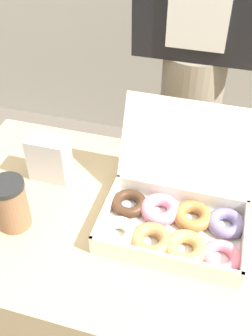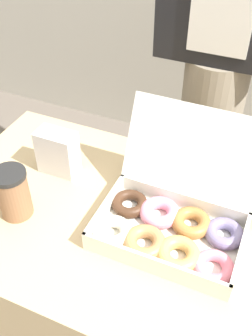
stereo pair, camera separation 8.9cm
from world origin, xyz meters
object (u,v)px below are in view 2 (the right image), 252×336
object	(u,v)px
coffee_cup	(13,193)
napkin_holder	(58,152)
donut_box	(171,223)
person_customer	(223,33)

from	to	relation	value
coffee_cup	napkin_holder	size ratio (longest dim) A/B	1.04
donut_box	coffee_cup	bearing A→B (deg)	-166.20
donut_box	napkin_holder	bearing A→B (deg)	165.87
donut_box	napkin_holder	world-z (taller)	donut_box
donut_box	coffee_cup	xyz separation A→B (m)	(-0.37, -0.09, 0.03)
donut_box	person_customer	size ratio (longest dim) A/B	0.21
napkin_holder	person_customer	world-z (taller)	person_customer
donut_box	napkin_holder	distance (m)	0.37
person_customer	coffee_cup	bearing A→B (deg)	-114.36
donut_box	coffee_cup	distance (m)	0.38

